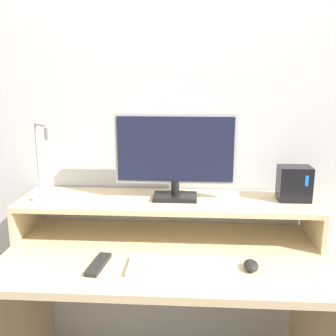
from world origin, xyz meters
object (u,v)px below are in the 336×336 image
(desk_lamp, at_px, (44,163))
(mouse, at_px, (251,265))
(keyboard, at_px, (181,267))
(router_dock, at_px, (294,183))
(remote_control, at_px, (98,264))
(monitor, at_px, (175,154))

(desk_lamp, xyz_separation_m, mouse, (0.83, -0.23, -0.32))
(desk_lamp, xyz_separation_m, keyboard, (0.58, -0.24, -0.33))
(router_dock, height_order, mouse, router_dock)
(router_dock, height_order, remote_control, router_dock)
(router_dock, xyz_separation_m, keyboard, (-0.47, -0.33, -0.23))
(desk_lamp, xyz_separation_m, router_dock, (1.05, 0.09, -0.09))
(router_dock, relative_size, remote_control, 0.85)
(monitor, distance_m, router_dock, 0.52)
(remote_control, bearing_deg, desk_lamp, 138.96)
(router_dock, bearing_deg, remote_control, -157.27)
(desk_lamp, bearing_deg, monitor, 8.05)
(monitor, bearing_deg, remote_control, -130.78)
(desk_lamp, relative_size, router_dock, 2.24)
(keyboard, height_order, mouse, mouse)
(remote_control, bearing_deg, monitor, 49.22)
(router_dock, bearing_deg, monitor, -178.63)
(mouse, xyz_separation_m, remote_control, (-0.56, -0.01, -0.01))
(keyboard, distance_m, mouse, 0.25)
(monitor, relative_size, router_dock, 3.46)
(router_dock, bearing_deg, mouse, -124.39)
(monitor, height_order, mouse, monitor)
(monitor, distance_m, remote_control, 0.55)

